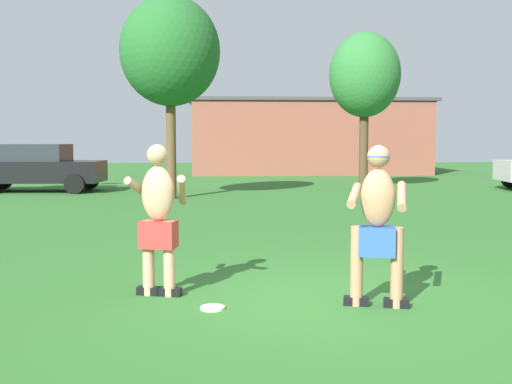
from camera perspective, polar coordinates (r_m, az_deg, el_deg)
The scene contains 8 objects.
ground_plane at distance 6.73m, azimuth 6.53°, elevation -10.02°, with size 80.00×80.00×0.00m, color #2D6628.
player_with_cap at distance 6.43m, azimuth 11.19°, elevation -2.42°, with size 0.72×0.69×1.68m.
player_in_red at distance 6.86m, azimuth -9.02°, elevation -2.22°, with size 0.68×0.67×1.68m.
frisbee at distance 6.40m, azimuth -4.05°, elevation -10.65°, with size 0.25×0.25×0.03m, color white.
car_black_mid_lot at distance 21.74m, azimuth -19.79°, elevation 2.21°, with size 4.38×2.19×1.58m.
outbuilding_behind_lot at distance 31.97m, azimuth 4.79°, elevation 5.13°, with size 12.14×5.40×3.74m.
tree_right_field at distance 18.35m, azimuth -7.96°, elevation 12.73°, with size 2.89×2.89×5.85m.
tree_behind_players at distance 21.92m, azimuth 10.04°, elevation 10.55°, with size 2.45×2.45×5.42m.
Camera 1 is at (-1.11, -6.40, 1.72)m, focal length 43.18 mm.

